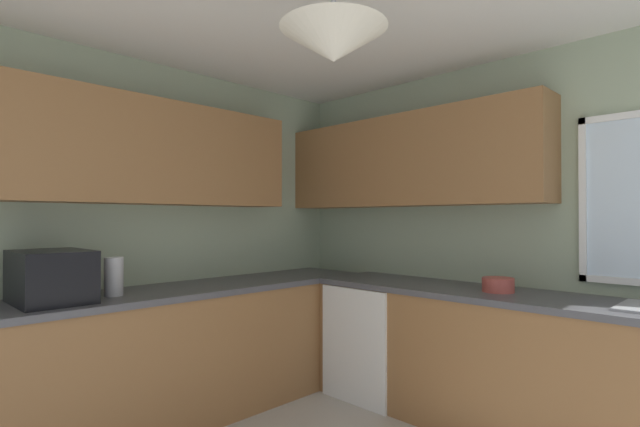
# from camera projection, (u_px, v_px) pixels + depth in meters

# --- Properties ---
(room_shell) EXTENTS (3.97, 3.83, 2.53)m
(room_shell) POSITION_uv_depth(u_px,v_px,m) (305.00, 146.00, 2.85)
(room_shell) COLOR #9EAD8E
(room_shell) RESTS_ON ground_plane
(counter_run_left) EXTENTS (0.65, 3.44, 0.89)m
(counter_run_left) POSITION_uv_depth(u_px,v_px,m) (151.00, 360.00, 3.00)
(counter_run_left) COLOR olive
(counter_run_left) RESTS_ON ground_plane
(counter_run_back) EXTENTS (3.06, 0.65, 0.89)m
(counter_run_back) POSITION_uv_depth(u_px,v_px,m) (534.00, 369.00, 2.81)
(counter_run_back) COLOR olive
(counter_run_back) RESTS_ON ground_plane
(dishwasher) EXTENTS (0.60, 0.60, 0.84)m
(dishwasher) POSITION_uv_depth(u_px,v_px,m) (377.00, 339.00, 3.61)
(dishwasher) COLOR white
(dishwasher) RESTS_ON ground_plane
(microwave) EXTENTS (0.48, 0.36, 0.29)m
(microwave) POSITION_uv_depth(u_px,v_px,m) (51.00, 276.00, 2.59)
(microwave) COLOR black
(microwave) RESTS_ON counter_run_left
(kettle) EXTENTS (0.11, 0.11, 0.23)m
(kettle) POSITION_uv_depth(u_px,v_px,m) (114.00, 276.00, 2.82)
(kettle) COLOR #B7B7BC
(kettle) RESTS_ON counter_run_left
(bowl) EXTENTS (0.20, 0.20, 0.09)m
(bowl) POSITION_uv_depth(u_px,v_px,m) (498.00, 285.00, 2.97)
(bowl) COLOR #B74C42
(bowl) RESTS_ON counter_run_back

